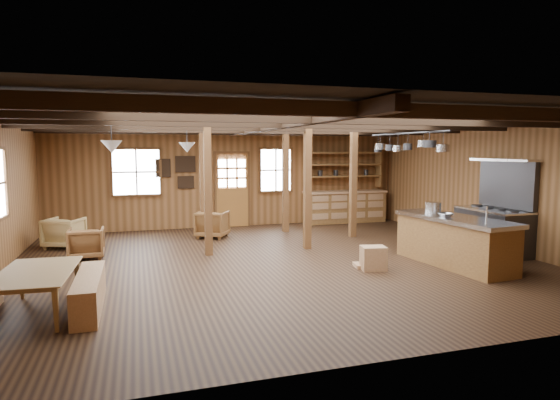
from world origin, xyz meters
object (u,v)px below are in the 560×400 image
(kitchen_island, at_px, (454,241))
(commercial_range, at_px, (495,223))
(armchair_b, at_px, (212,224))
(armchair_a, at_px, (86,243))
(armchair_c, at_px, (64,233))
(dining_table, at_px, (40,293))

(kitchen_island, bearing_deg, commercial_range, 16.79)
(commercial_range, xyz_separation_m, armchair_b, (-5.46, 3.54, -0.31))
(kitchen_island, height_order, armchair_a, kitchen_island)
(armchair_b, height_order, armchair_c, armchair_c)
(commercial_range, xyz_separation_m, armchair_a, (-8.27, 2.04, -0.33))
(commercial_range, distance_m, armchair_c, 9.46)
(armchair_b, bearing_deg, dining_table, 85.25)
(armchair_a, height_order, armchair_c, armchair_c)
(armchair_c, bearing_deg, kitchen_island, 173.06)
(commercial_range, distance_m, dining_table, 8.64)
(kitchen_island, relative_size, armchair_c, 3.45)
(armchair_c, bearing_deg, dining_table, 115.16)
(kitchen_island, distance_m, armchair_b, 5.76)
(commercial_range, distance_m, armchair_b, 6.52)
(armchair_b, xyz_separation_m, armchair_c, (-3.38, -0.22, 0.00))
(kitchen_island, xyz_separation_m, commercial_range, (1.50, 0.63, 0.17))
(armchair_b, relative_size, armchair_c, 0.99)
(commercial_range, bearing_deg, dining_table, -171.71)
(dining_table, height_order, armchair_a, armchair_a)
(kitchen_island, height_order, armchair_c, kitchen_island)
(commercial_range, relative_size, armchair_a, 2.91)
(kitchen_island, relative_size, dining_table, 1.54)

